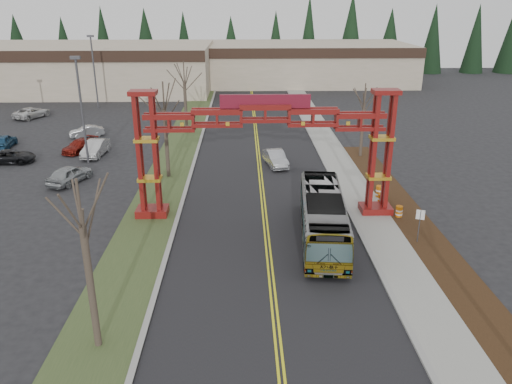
{
  "coord_description": "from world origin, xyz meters",
  "views": [
    {
      "loc": [
        -1.47,
        -14.83,
        14.38
      ],
      "look_at": [
        -0.75,
        12.7,
        3.77
      ],
      "focal_mm": 35.0,
      "sensor_mm": 36.0,
      "label": 1
    }
  ],
  "objects_px": {
    "parked_car_mid_a": "(80,146)",
    "bare_tree_median_near": "(83,228)",
    "parked_car_far_a": "(87,131)",
    "barrel_south": "(399,212)",
    "retail_building_west": "(74,68)",
    "bare_tree_median_mid": "(164,109)",
    "barrel_mid": "(381,200)",
    "parked_car_near_b": "(96,148)",
    "light_pole_near": "(81,103)",
    "parked_car_mid_b": "(4,141)",
    "transit_bus": "(323,217)",
    "bare_tree_median_far": "(184,82)",
    "bare_tree_right_far": "(364,105)",
    "light_pole_far": "(94,67)",
    "gateway_arch": "(265,133)",
    "parked_car_near_c": "(10,157)",
    "retail_building_east": "(304,63)",
    "barrel_north": "(379,192)",
    "parked_car_far_b": "(32,113)",
    "silver_sedan": "(276,158)",
    "parked_car_near_a": "(70,174)",
    "street_sign": "(420,220)"
  },
  "relations": [
    {
      "from": "parked_car_mid_b",
      "to": "parked_car_far_a",
      "type": "relative_size",
      "value": 1.14
    },
    {
      "from": "parked_car_near_c",
      "to": "parked_car_far_b",
      "type": "bearing_deg",
      "value": 12.02
    },
    {
      "from": "parked_car_near_a",
      "to": "bare_tree_right_far",
      "type": "relative_size",
      "value": 0.62
    },
    {
      "from": "parked_car_mid_b",
      "to": "bare_tree_median_near",
      "type": "bearing_deg",
      "value": 113.82
    },
    {
      "from": "parked_car_mid_a",
      "to": "bare_tree_median_near",
      "type": "height_order",
      "value": "bare_tree_median_near"
    },
    {
      "from": "transit_bus",
      "to": "barrel_mid",
      "type": "bearing_deg",
      "value": 50.75
    },
    {
      "from": "parked_car_far_a",
      "to": "bare_tree_median_mid",
      "type": "distance_m",
      "value": 18.6
    },
    {
      "from": "transit_bus",
      "to": "bare_tree_right_far",
      "type": "height_order",
      "value": "bare_tree_right_far"
    },
    {
      "from": "parked_car_far_a",
      "to": "barrel_north",
      "type": "height_order",
      "value": "parked_car_far_a"
    },
    {
      "from": "bare_tree_right_far",
      "to": "barrel_south",
      "type": "distance_m",
      "value": 15.51
    },
    {
      "from": "parked_car_near_c",
      "to": "barrel_south",
      "type": "xyz_separation_m",
      "value": [
        32.93,
        -13.64,
        -0.18
      ]
    },
    {
      "from": "barrel_mid",
      "to": "bare_tree_median_mid",
      "type": "bearing_deg",
      "value": 157.19
    },
    {
      "from": "silver_sedan",
      "to": "parked_car_far_a",
      "type": "distance_m",
      "value": 23.34
    },
    {
      "from": "gateway_arch",
      "to": "parked_car_near_c",
      "type": "bearing_deg",
      "value": 151.54
    },
    {
      "from": "transit_bus",
      "to": "silver_sedan",
      "type": "xyz_separation_m",
      "value": [
        -2.04,
        15.26,
        -0.82
      ]
    },
    {
      "from": "parked_car_far_a",
      "to": "light_pole_far",
      "type": "distance_m",
      "value": 17.23
    },
    {
      "from": "parked_car_near_b",
      "to": "street_sign",
      "type": "xyz_separation_m",
      "value": [
        25.52,
        -19.79,
        0.88
      ]
    },
    {
      "from": "light_pole_near",
      "to": "bare_tree_median_mid",
      "type": "bearing_deg",
      "value": -27.76
    },
    {
      "from": "parked_car_near_b",
      "to": "light_pole_near",
      "type": "relative_size",
      "value": 0.47
    },
    {
      "from": "retail_building_east",
      "to": "bare_tree_median_mid",
      "type": "xyz_separation_m",
      "value": [
        -18.0,
        -53.6,
        2.46
      ]
    },
    {
      "from": "parked_car_far_b",
      "to": "street_sign",
      "type": "relative_size",
      "value": 2.21
    },
    {
      "from": "parked_car_near_c",
      "to": "barrel_mid",
      "type": "xyz_separation_m",
      "value": [
        32.23,
        -11.42,
        -0.16
      ]
    },
    {
      "from": "bare_tree_median_mid",
      "to": "barrel_south",
      "type": "xyz_separation_m",
      "value": [
        17.44,
        -9.25,
        -5.52
      ]
    },
    {
      "from": "gateway_arch",
      "to": "barrel_south",
      "type": "xyz_separation_m",
      "value": [
        9.44,
        -0.9,
        -5.53
      ]
    },
    {
      "from": "parked_car_far_a",
      "to": "light_pole_near",
      "type": "relative_size",
      "value": 0.38
    },
    {
      "from": "parked_car_mid_a",
      "to": "bare_tree_median_mid",
      "type": "distance_m",
      "value": 13.95
    },
    {
      "from": "bare_tree_median_far",
      "to": "bare_tree_right_far",
      "type": "xyz_separation_m",
      "value": [
        18.0,
        -9.87,
        -0.66
      ]
    },
    {
      "from": "bare_tree_median_far",
      "to": "retail_building_east",
      "type": "bearing_deg",
      "value": 64.78
    },
    {
      "from": "parked_car_far_a",
      "to": "parked_car_far_b",
      "type": "distance_m",
      "value": 14.06
    },
    {
      "from": "retail_building_east",
      "to": "light_pole_far",
      "type": "height_order",
      "value": "light_pole_far"
    },
    {
      "from": "retail_building_east",
      "to": "barrel_mid",
      "type": "relative_size",
      "value": 40.79
    },
    {
      "from": "barrel_south",
      "to": "silver_sedan",
      "type": "bearing_deg",
      "value": 123.14
    },
    {
      "from": "parked_car_far_a",
      "to": "silver_sedan",
      "type": "bearing_deg",
      "value": 37.88
    },
    {
      "from": "light_pole_near",
      "to": "barrel_south",
      "type": "bearing_deg",
      "value": -27.89
    },
    {
      "from": "bare_tree_median_near",
      "to": "bare_tree_median_far",
      "type": "bearing_deg",
      "value": 90.0
    },
    {
      "from": "parked_car_mid_b",
      "to": "barrel_mid",
      "type": "distance_m",
      "value": 38.83
    },
    {
      "from": "retail_building_east",
      "to": "bare_tree_median_mid",
      "type": "distance_m",
      "value": 56.6
    },
    {
      "from": "retail_building_east",
      "to": "parked_car_far_a",
      "type": "distance_m",
      "value": 49.25
    },
    {
      "from": "retail_building_west",
      "to": "bare_tree_right_far",
      "type": "xyz_separation_m",
      "value": [
        40.0,
        -40.09,
        1.4
      ]
    },
    {
      "from": "parked_car_near_a",
      "to": "bare_tree_median_far",
      "type": "relative_size",
      "value": 0.55
    },
    {
      "from": "barrel_mid",
      "to": "transit_bus",
      "type": "bearing_deg",
      "value": -134.36
    },
    {
      "from": "parked_car_far_a",
      "to": "barrel_south",
      "type": "distance_m",
      "value": 36.75
    },
    {
      "from": "bare_tree_right_far",
      "to": "light_pole_far",
      "type": "bearing_deg",
      "value": 142.56
    },
    {
      "from": "parked_car_near_c",
      "to": "retail_building_east",
      "type": "bearing_deg",
      "value": -38.01
    },
    {
      "from": "gateway_arch",
      "to": "parked_car_far_a",
      "type": "bearing_deg",
      "value": 130.52
    },
    {
      "from": "parked_car_far_b",
      "to": "barrel_south",
      "type": "xyz_separation_m",
      "value": [
        38.45,
        -33.14,
        -0.25
      ]
    },
    {
      "from": "retail_building_west",
      "to": "bare_tree_median_mid",
      "type": "height_order",
      "value": "bare_tree_median_mid"
    },
    {
      "from": "gateway_arch",
      "to": "bare_tree_median_far",
      "type": "bearing_deg",
      "value": 108.63
    },
    {
      "from": "bare_tree_median_near",
      "to": "light_pole_near",
      "type": "height_order",
      "value": "light_pole_near"
    },
    {
      "from": "light_pole_far",
      "to": "parked_car_far_b",
      "type": "bearing_deg",
      "value": -137.96
    }
  ]
}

